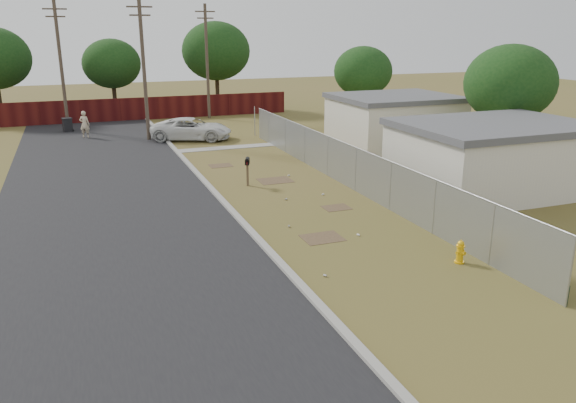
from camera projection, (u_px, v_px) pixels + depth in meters
name	position (u px, v px, depth m)	size (l,w,h in m)	color
ground	(292.00, 198.00, 24.52)	(120.00, 120.00, 0.00)	brown
street	(116.00, 169.00, 29.39)	(15.10, 60.00, 0.12)	black
chainlink_fence	(346.00, 169.00, 26.27)	(0.10, 27.06, 2.02)	#989BA0
privacy_fence	(107.00, 110.00, 44.52)	(30.00, 0.12, 1.80)	#47110F
utility_poles	(140.00, 64.00, 40.34)	(12.60, 8.24, 9.00)	brown
houses	(438.00, 136.00, 30.17)	(9.30, 17.24, 3.10)	beige
horizon_trees	(194.00, 61.00, 44.48)	(33.32, 31.94, 7.78)	#312516
fire_hydrant	(460.00, 252.00, 17.59)	(0.39, 0.39, 0.78)	#E2A80B
mailbox	(247.00, 164.00, 26.11)	(0.37, 0.58, 1.34)	brown
pickup_truck	(192.00, 129.00, 37.21)	(2.41, 5.23, 1.45)	silver
pedestrian	(85.00, 124.00, 37.88)	(0.66, 0.43, 1.82)	#CAB594
trash_bin	(67.00, 125.00, 40.26)	(0.78, 0.77, 0.98)	black
scattered_litter	(309.00, 212.00, 22.44)	(3.61, 11.65, 0.07)	silver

